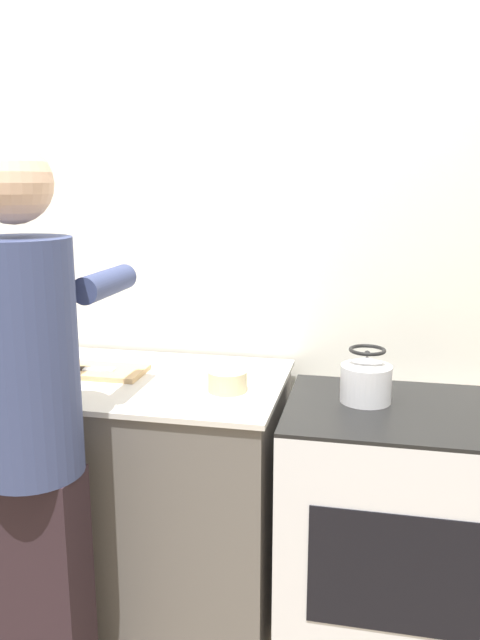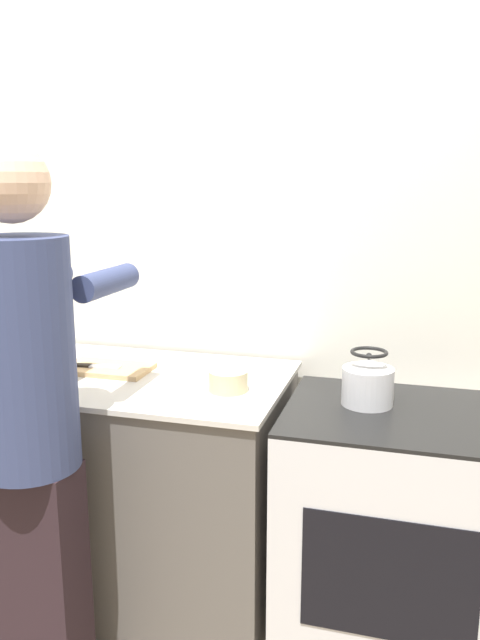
# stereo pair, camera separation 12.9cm
# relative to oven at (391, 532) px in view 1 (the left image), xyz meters

# --- Properties ---
(wall_back) EXTENTS (8.00, 0.05, 2.60)m
(wall_back) POSITION_rel_oven_xyz_m (-0.73, 0.44, 0.86)
(wall_back) COLOR silver
(wall_back) RESTS_ON ground_plane
(counter) EXTENTS (1.46, 0.69, 0.91)m
(counter) POSITION_rel_oven_xyz_m (-1.11, 0.04, 0.01)
(counter) COLOR #5B5651
(counter) RESTS_ON ground_plane
(oven) EXTENTS (0.71, 0.58, 0.88)m
(oven) POSITION_rel_oven_xyz_m (0.00, 0.00, 0.00)
(oven) COLOR silver
(oven) RESTS_ON ground_plane
(person) EXTENTS (0.32, 0.57, 1.69)m
(person) POSITION_rel_oven_xyz_m (-1.01, -0.47, 0.49)
(person) COLOR black
(person) RESTS_ON ground_plane
(cutting_board) EXTENTS (0.32, 0.19, 0.02)m
(cutting_board) POSITION_rel_oven_xyz_m (-1.05, 0.06, 0.48)
(cutting_board) COLOR tan
(cutting_board) RESTS_ON counter
(knife) EXTENTS (0.19, 0.05, 0.01)m
(knife) POSITION_rel_oven_xyz_m (-1.09, 0.04, 0.49)
(knife) COLOR silver
(knife) RESTS_ON cutting_board
(kettle) EXTENTS (0.17, 0.17, 0.18)m
(kettle) POSITION_rel_oven_xyz_m (-0.10, 0.04, 0.52)
(kettle) COLOR silver
(kettle) RESTS_ON oven
(bowl_prep) EXTENTS (0.13, 0.13, 0.07)m
(bowl_prep) POSITION_rel_oven_xyz_m (-0.55, -0.03, 0.50)
(bowl_prep) COLOR #C6B789
(bowl_prep) RESTS_ON counter
(canister_jar) EXTENTS (0.17, 0.17, 0.16)m
(canister_jar) POSITION_rel_oven_xyz_m (-1.47, 0.14, 0.55)
(canister_jar) COLOR tan
(canister_jar) RESTS_ON counter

